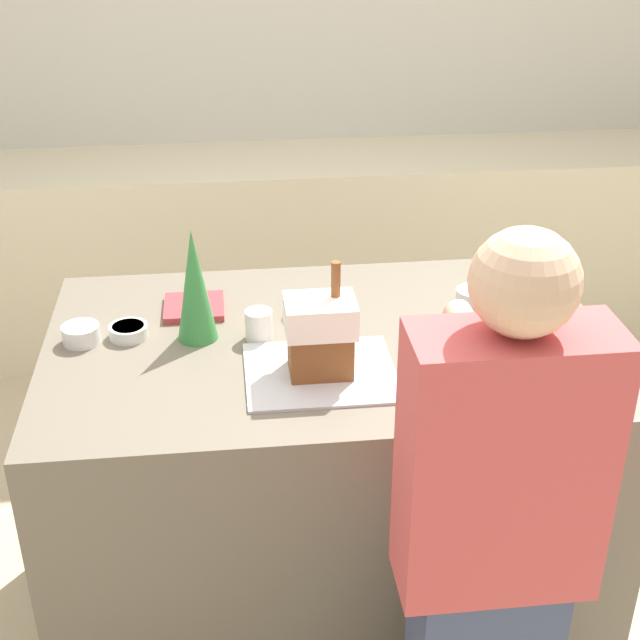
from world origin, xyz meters
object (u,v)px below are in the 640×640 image
Objects in this scene: candy_bowl_behind_tray at (303,310)px; person at (491,558)px; candy_bowl_front_corner at (129,331)px; gingerbread_house at (320,334)px; mug at (259,325)px; baking_tray at (320,372)px; candy_bowl_far_right at (473,296)px; cookbook at (194,307)px; candy_bowl_center_rear at (81,333)px; decorative_tree at (195,285)px.

person is at bearing -70.57° from candy_bowl_behind_tray.
candy_bowl_front_corner is (-0.50, -0.07, -0.00)m from candy_bowl_behind_tray.
gingerbread_house reaches higher than mug.
baking_tray is 0.11m from gingerbread_house.
person reaches higher than gingerbread_house.
candy_bowl_far_right reaches higher than cookbook.
candy_bowl_behind_tray is 0.18m from mug.
baking_tray is 3.77× the size of candy_bowl_center_rear.
candy_bowl_center_rear is 0.59× the size of cookbook.
person is at bearing -52.26° from decorative_tree.
mug is at bearing 125.53° from gingerbread_house.
baking_tray is 0.57m from candy_bowl_front_corner.
cookbook is at bearing 132.79° from mug.
mug is (0.36, -0.05, 0.02)m from candy_bowl_front_corner.
candy_bowl_front_corner is (-1.01, -0.09, -0.01)m from candy_bowl_far_right.
candy_bowl_far_right is at bearing 34.81° from baking_tray.
decorative_tree is 3.28× the size of candy_bowl_behind_tray.
cookbook is 0.11× the size of person.
decorative_tree is 0.35m from candy_bowl_behind_tray.
candy_bowl_center_rear is at bearing 159.20° from baking_tray.
candy_bowl_front_corner reaches higher than baking_tray.
candy_bowl_front_corner is (-0.51, 0.26, -0.10)m from gingerbread_house.
gingerbread_house is 3.02× the size of candy_bowl_behind_tray.
mug is (-0.15, 0.21, 0.04)m from baking_tray.
gingerbread_house is at bearing -26.80° from candy_bowl_front_corner.
decorative_tree is 1.06m from person.
candy_bowl_center_rear is 1.25m from person.
candy_bowl_center_rear reaches higher than baking_tray.
decorative_tree reaches higher than baking_tray.
candy_bowl_center_rear is 0.49m from mug.
candy_bowl_far_right is 0.98× the size of candy_bowl_center_rear.
baking_tray is 1.31× the size of gingerbread_house.
candy_bowl_behind_tray is (-0.01, 0.33, -0.10)m from gingerbread_house.
gingerbread_house is (0.00, 0.00, 0.11)m from baking_tray.
baking_tray is 0.68m from candy_bowl_center_rear.
gingerbread_house is at bearing 118.08° from person.
candy_bowl_far_right is 0.83m from cookbook.
cookbook is 0.27m from mug.
person is (0.81, -0.83, -0.16)m from candy_bowl_front_corner.
baking_tray is at bearing -54.60° from mug.
candy_bowl_far_right is at bearing 34.82° from gingerbread_house.
decorative_tree is 1.85× the size of cookbook.
person reaches higher than candy_bowl_behind_tray.
gingerbread_house is at bearing -87.91° from candy_bowl_behind_tray.
gingerbread_house is at bearing -36.25° from decorative_tree.
baking_tray is 0.52m from cookbook.
mug reaches higher than candy_bowl_behind_tray.
gingerbread_house is 0.92× the size of decorative_tree.
decorative_tree is at bearing 143.68° from baking_tray.
mug is at bearing -7.91° from candy_bowl_front_corner.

